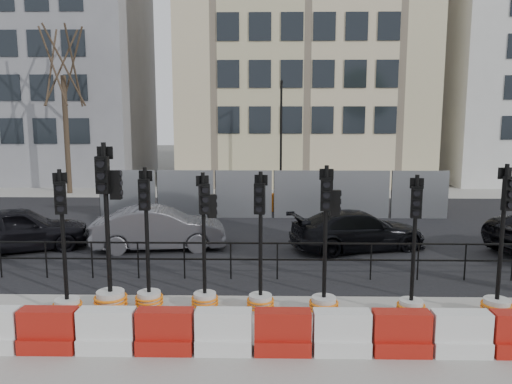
{
  "coord_description": "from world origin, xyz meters",
  "views": [
    {
      "loc": [
        -0.32,
        -11.2,
        4.22
      ],
      "look_at": [
        -0.58,
        3.0,
        2.03
      ],
      "focal_mm": 35.0,
      "sensor_mm": 36.0,
      "label": 1
    }
  ],
  "objects_px": {
    "traffic_signal_a": "(66,287)",
    "car_c": "(358,230)",
    "car_a": "(18,229)",
    "traffic_signal_d": "(205,277)",
    "traffic_signal_h": "(498,287)"
  },
  "relations": [
    {
      "from": "traffic_signal_a",
      "to": "traffic_signal_h",
      "type": "xyz_separation_m",
      "value": [
        9.08,
        0.13,
        0.02
      ]
    },
    {
      "from": "car_c",
      "to": "traffic_signal_a",
      "type": "bearing_deg",
      "value": 111.71
    },
    {
      "from": "traffic_signal_d",
      "to": "car_c",
      "type": "bearing_deg",
      "value": 30.13
    },
    {
      "from": "traffic_signal_a",
      "to": "car_a",
      "type": "distance_m",
      "value": 6.15
    },
    {
      "from": "traffic_signal_a",
      "to": "car_a",
      "type": "bearing_deg",
      "value": 106.75
    },
    {
      "from": "traffic_signal_a",
      "to": "traffic_signal_d",
      "type": "height_order",
      "value": "traffic_signal_a"
    },
    {
      "from": "traffic_signal_d",
      "to": "traffic_signal_h",
      "type": "xyz_separation_m",
      "value": [
        6.2,
        -0.33,
        -0.05
      ]
    },
    {
      "from": "traffic_signal_a",
      "to": "car_c",
      "type": "bearing_deg",
      "value": 19.27
    },
    {
      "from": "traffic_signal_d",
      "to": "car_c",
      "type": "height_order",
      "value": "traffic_signal_d"
    },
    {
      "from": "car_a",
      "to": "car_c",
      "type": "distance_m",
      "value": 10.64
    },
    {
      "from": "traffic_signal_a",
      "to": "traffic_signal_h",
      "type": "bearing_deg",
      "value": -17.31
    },
    {
      "from": "traffic_signal_d",
      "to": "traffic_signal_h",
      "type": "distance_m",
      "value": 6.21
    },
    {
      "from": "traffic_signal_h",
      "to": "car_a",
      "type": "distance_m",
      "value": 13.52
    },
    {
      "from": "traffic_signal_a",
      "to": "traffic_signal_h",
      "type": "height_order",
      "value": "traffic_signal_h"
    },
    {
      "from": "traffic_signal_a",
      "to": "traffic_signal_d",
      "type": "relative_size",
      "value": 1.04
    }
  ]
}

